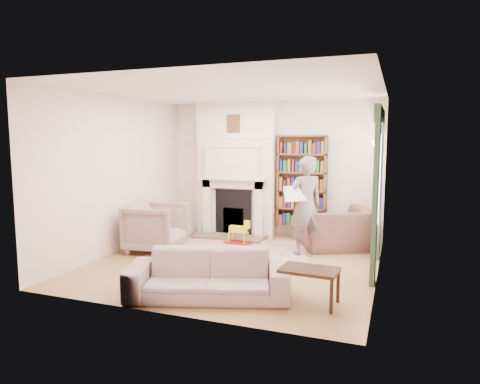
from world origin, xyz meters
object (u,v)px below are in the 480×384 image
at_px(man_reading, 305,206).
at_px(paraffin_heater, 189,222).
at_px(bookcase, 302,182).
at_px(sofa, 208,275).
at_px(armchair_left, 156,228).
at_px(rocking_horse, 238,232).
at_px(armchair_reading, 335,228).
at_px(coffee_table, 309,286).

xyz_separation_m(man_reading, paraffin_heater, (-2.65, 0.71, -0.60)).
bearing_deg(bookcase, sofa, -96.22).
bearing_deg(armchair_left, rocking_horse, -57.73).
distance_m(sofa, paraffin_heater, 3.72).
bearing_deg(armchair_reading, paraffin_heater, -27.15).
distance_m(armchair_reading, sofa, 3.31).
bearing_deg(armchair_left, sofa, -140.32).
bearing_deg(coffee_table, paraffin_heater, 140.70).
height_order(armchair_reading, man_reading, man_reading).
relative_size(armchair_left, rocking_horse, 1.74).
bearing_deg(rocking_horse, coffee_table, -49.88).
distance_m(bookcase, man_reading, 1.30).
xyz_separation_m(bookcase, rocking_horse, (-1.03, -0.94, -0.93)).
bearing_deg(man_reading, armchair_reading, -167.01).
bearing_deg(bookcase, paraffin_heater, -167.46).
height_order(man_reading, coffee_table, man_reading).
bearing_deg(bookcase, armchair_reading, -38.44).
xyz_separation_m(bookcase, armchair_reading, (0.78, -0.62, -0.79)).
height_order(bookcase, armchair_left, bookcase).
bearing_deg(sofa, bookcase, 65.80).
relative_size(armchair_reading, coffee_table, 1.69).
xyz_separation_m(armchair_left, man_reading, (2.59, 0.70, 0.44)).
relative_size(armchair_left, paraffin_heater, 1.74).
bearing_deg(rocking_horse, sofa, -73.74).
bearing_deg(man_reading, sofa, 33.35).
distance_m(armchair_left, rocking_horse, 1.58).
bearing_deg(bookcase, man_reading, -74.76).
bearing_deg(bookcase, armchair_left, -139.58).
bearing_deg(paraffin_heater, coffee_table, -43.02).
height_order(coffee_table, rocking_horse, rocking_horse).
xyz_separation_m(sofa, coffee_table, (1.26, 0.23, -0.07)).
xyz_separation_m(armchair_left, sofa, (1.85, -1.79, -0.14)).
bearing_deg(paraffin_heater, bookcase, 12.54).
relative_size(paraffin_heater, rocking_horse, 1.00).
relative_size(armchair_left, coffee_table, 1.37).
bearing_deg(bookcase, coffee_table, -76.19).
distance_m(man_reading, rocking_horse, 1.53).
bearing_deg(sofa, coffee_table, -7.69).
relative_size(man_reading, paraffin_heater, 3.17).
xyz_separation_m(armchair_reading, sofa, (-1.19, -3.09, -0.09)).
height_order(armchair_left, coffee_table, armchair_left).
relative_size(armchair_left, sofa, 0.47).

